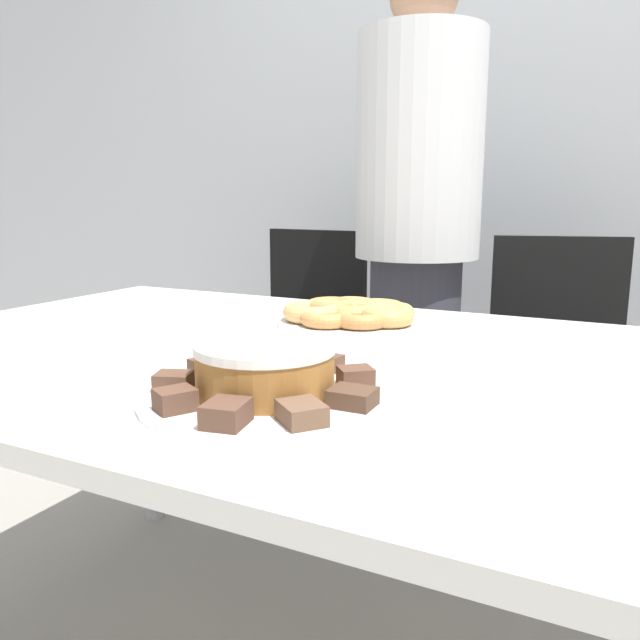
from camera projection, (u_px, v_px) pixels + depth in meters
name	position (u px, v px, depth m)	size (l,w,h in m)	color
wall_back	(519.00, 116.00, 2.37)	(8.00, 0.05, 2.60)	#B2B7BC
table	(341.00, 396.00, 1.08)	(1.83, 1.03, 0.73)	silver
person_standing	(417.00, 239.00, 1.90)	(0.37, 0.37, 1.66)	#383842
office_chair_left	(296.00, 364.00, 2.21)	(0.47, 0.47, 0.88)	black
office_chair_right	(559.00, 399.00, 1.82)	(0.54, 0.54, 0.88)	black
plate_cake	(266.00, 396.00, 0.84)	(0.34, 0.34, 0.01)	white
plate_donuts	(354.00, 323.00, 1.33)	(0.33, 0.33, 0.01)	white
frosted_cake	(265.00, 368.00, 0.83)	(0.19, 0.19, 0.07)	#9E662D
lamington_0	(226.00, 413.00, 0.71)	(0.06, 0.06, 0.03)	brown
lamington_1	(302.00, 413.00, 0.72)	(0.07, 0.07, 0.02)	brown
lamington_2	(352.00, 397.00, 0.78)	(0.06, 0.05, 0.02)	#513828
lamington_3	(355.00, 377.00, 0.86)	(0.06, 0.06, 0.03)	brown
lamington_4	(320.00, 364.00, 0.93)	(0.06, 0.07, 0.02)	brown
lamington_5	(266.00, 360.00, 0.96)	(0.06, 0.06, 0.02)	brown
lamington_6	(211.00, 367.00, 0.92)	(0.07, 0.06, 0.02)	brown
lamington_7	(174.00, 381.00, 0.84)	(0.06, 0.05, 0.02)	brown
lamington_8	(175.00, 400.00, 0.76)	(0.06, 0.06, 0.03)	brown
donut_0	(354.00, 312.00, 1.32)	(0.12, 0.12, 0.04)	tan
donut_1	(331.00, 307.00, 1.37)	(0.11, 0.11, 0.04)	#C68447
donut_2	(314.00, 312.00, 1.32)	(0.13, 0.13, 0.04)	#E5AD66
donut_3	(327.00, 318.00, 1.27)	(0.11, 0.11, 0.03)	#D18E4C
donut_4	(361.00, 319.00, 1.26)	(0.11, 0.11, 0.03)	#C68447
donut_5	(387.00, 316.00, 1.27)	(0.11, 0.11, 0.04)	tan
donut_6	(386.00, 312.00, 1.32)	(0.12, 0.12, 0.04)	tan
donut_7	(378.00, 308.00, 1.40)	(0.12, 0.12, 0.03)	tan
donut_8	(352.00, 306.00, 1.40)	(0.11, 0.11, 0.03)	tan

